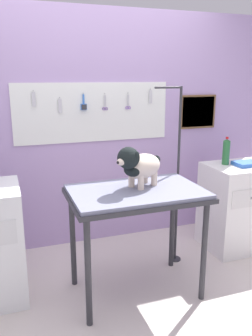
% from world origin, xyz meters
% --- Properties ---
extents(ground, '(4.40, 4.00, 0.04)m').
position_xyz_m(ground, '(0.00, 0.00, -0.02)').
color(ground, silver).
extents(rear_wall_panel, '(4.00, 0.11, 2.30)m').
position_xyz_m(rear_wall_panel, '(0.01, 1.28, 1.16)').
color(rear_wall_panel, '#B295CB').
rests_on(rear_wall_panel, ground).
extents(grooming_table, '(1.01, 0.65, 0.86)m').
position_xyz_m(grooming_table, '(0.03, 0.24, 0.77)').
color(grooming_table, '#2D2D33').
rests_on(grooming_table, ground).
extents(grooming_arm, '(0.30, 0.11, 1.59)m').
position_xyz_m(grooming_arm, '(0.54, 0.58, 0.74)').
color(grooming_arm, '#2D2D33').
rests_on(grooming_arm, ground).
extents(dog, '(0.44, 0.33, 0.33)m').
position_xyz_m(dog, '(0.06, 0.28, 1.03)').
color(dog, beige).
rests_on(dog, grooming_table).
extents(cabinet_right, '(0.68, 0.54, 0.85)m').
position_xyz_m(cabinet_right, '(1.28, 0.63, 0.42)').
color(cabinet_right, white).
rests_on(cabinet_right, ground).
extents(soda_bottle, '(0.07, 0.07, 0.27)m').
position_xyz_m(soda_bottle, '(1.13, 0.71, 0.97)').
color(soda_bottle, '#286736').
rests_on(soda_bottle, cabinet_right).
extents(supply_tray, '(0.24, 0.18, 0.04)m').
position_xyz_m(supply_tray, '(1.30, 0.60, 0.86)').
color(supply_tray, blue).
rests_on(supply_tray, cabinet_right).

